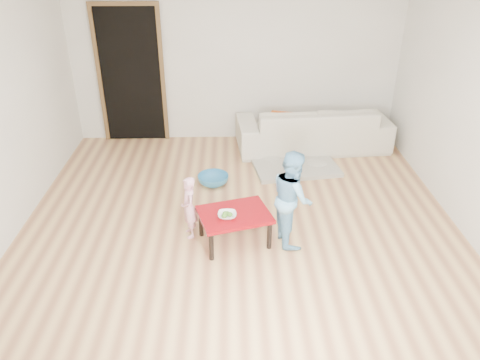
{
  "coord_description": "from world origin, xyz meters",
  "views": [
    {
      "loc": [
        -0.1,
        -4.59,
        3.03
      ],
      "look_at": [
        0.0,
        -0.2,
        0.65
      ],
      "focal_mm": 35.0,
      "sensor_mm": 36.0,
      "label": 1
    }
  ],
  "objects_px": {
    "sofa": "(313,127)",
    "child_pink": "(189,207)",
    "bowl": "(227,215)",
    "red_table": "(234,227)",
    "basin": "(213,180)",
    "child_blue": "(292,198)"
  },
  "relations": [
    {
      "from": "red_table",
      "to": "bowl",
      "type": "height_order",
      "value": "bowl"
    },
    {
      "from": "bowl",
      "to": "child_blue",
      "type": "distance_m",
      "value": 0.71
    },
    {
      "from": "bowl",
      "to": "child_pink",
      "type": "height_order",
      "value": "child_pink"
    },
    {
      "from": "child_pink",
      "to": "basin",
      "type": "xyz_separation_m",
      "value": [
        0.22,
        1.17,
        -0.29
      ]
    },
    {
      "from": "red_table",
      "to": "basin",
      "type": "bearing_deg",
      "value": 101.56
    },
    {
      "from": "child_pink",
      "to": "child_blue",
      "type": "height_order",
      "value": "child_blue"
    },
    {
      "from": "child_pink",
      "to": "sofa",
      "type": "bearing_deg",
      "value": 128.31
    },
    {
      "from": "basin",
      "to": "red_table",
      "type": "bearing_deg",
      "value": -78.44
    },
    {
      "from": "red_table",
      "to": "bowl",
      "type": "bearing_deg",
      "value": -134.45
    },
    {
      "from": "bowl",
      "to": "sofa",
      "type": "bearing_deg",
      "value": 62.75
    },
    {
      "from": "bowl",
      "to": "basin",
      "type": "distance_m",
      "value": 1.44
    },
    {
      "from": "red_table",
      "to": "bowl",
      "type": "distance_m",
      "value": 0.23
    },
    {
      "from": "child_pink",
      "to": "red_table",
      "type": "bearing_deg",
      "value": 58.96
    },
    {
      "from": "sofa",
      "to": "basin",
      "type": "xyz_separation_m",
      "value": [
        -1.5,
        -1.15,
        -0.27
      ]
    },
    {
      "from": "bowl",
      "to": "basin",
      "type": "height_order",
      "value": "bowl"
    },
    {
      "from": "sofa",
      "to": "bowl",
      "type": "distance_m",
      "value": 2.86
    },
    {
      "from": "sofa",
      "to": "child_pink",
      "type": "relative_size",
      "value": 3.2
    },
    {
      "from": "red_table",
      "to": "child_blue",
      "type": "height_order",
      "value": "child_blue"
    },
    {
      "from": "child_blue",
      "to": "basin",
      "type": "distance_m",
      "value": 1.62
    },
    {
      "from": "sofa",
      "to": "bowl",
      "type": "bearing_deg",
      "value": 58.07
    },
    {
      "from": "sofa",
      "to": "basin",
      "type": "bearing_deg",
      "value": 32.88
    },
    {
      "from": "sofa",
      "to": "bowl",
      "type": "relative_size",
      "value": 11.77
    }
  ]
}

